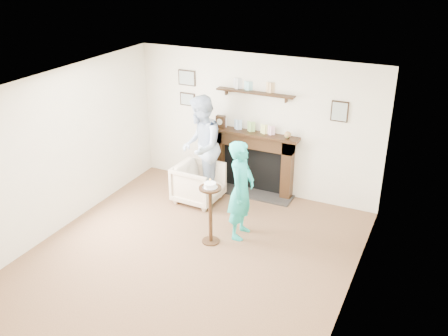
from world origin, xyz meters
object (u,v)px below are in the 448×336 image
(armchair, at_px, (199,200))
(man, at_px, (202,193))
(woman, at_px, (240,234))
(pedestal_table, at_px, (210,204))

(armchair, xyz_separation_m, man, (-0.08, 0.26, 0.00))
(woman, bearing_deg, pedestal_table, 135.84)
(armchair, bearing_deg, woman, -120.66)
(armchair, distance_m, man, 0.27)
(man, xyz_separation_m, woman, (1.20, -0.99, 0.00))
(armchair, bearing_deg, pedestal_table, -142.15)
(man, bearing_deg, armchair, -4.68)
(armchair, bearing_deg, man, 19.20)
(man, bearing_deg, pedestal_table, 10.87)
(man, xyz_separation_m, pedestal_table, (0.87, -1.37, 0.65))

